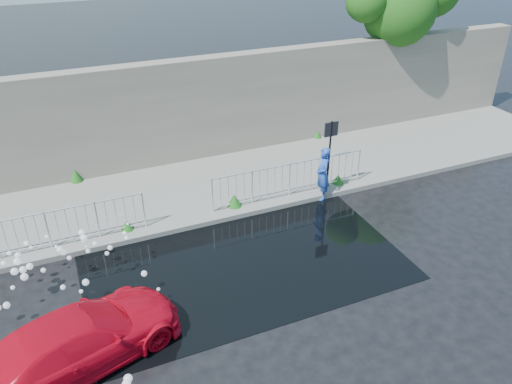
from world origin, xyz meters
TOP-DOWN VIEW (x-y plane):
  - ground at (0.00, 0.00)m, footprint 90.00×90.00m
  - pavement at (0.00, 5.00)m, footprint 30.00×4.00m
  - curb at (0.00, 3.00)m, footprint 30.00×0.25m
  - retaining_wall at (0.00, 7.20)m, footprint 30.00×0.60m
  - puddle at (0.50, 1.00)m, footprint 8.00×5.00m
  - sign_post at (4.20, 3.10)m, footprint 0.45×0.06m
  - tree at (9.71, 7.41)m, footprint 4.81×2.81m
  - railing_left at (-4.00, 3.35)m, footprint 5.05×0.05m
  - railing_right at (3.00, 3.35)m, footprint 5.05×0.05m
  - weeds at (-0.42, 4.56)m, footprint 12.17×3.93m
  - water_spray at (-4.07, 0.18)m, footprint 3.63×5.58m
  - red_car at (-3.64, -0.78)m, footprint 4.40×2.83m
  - person at (3.96, 3.00)m, footprint 0.55×0.71m

SIDE VIEW (x-z plane):
  - ground at x=0.00m, z-range 0.00..0.00m
  - puddle at x=0.50m, z-range 0.00..0.01m
  - pavement at x=0.00m, z-range 0.00..0.15m
  - curb at x=0.00m, z-range 0.00..0.16m
  - weeds at x=-0.42m, z-range 0.12..0.54m
  - red_car at x=-3.64m, z-range 0.00..1.19m
  - railing_left at x=-4.00m, z-range 0.19..1.29m
  - railing_right at x=3.00m, z-range 0.19..1.29m
  - water_spray at x=-4.07m, z-range 0.32..1.30m
  - person at x=3.96m, z-range 0.00..1.72m
  - sign_post at x=4.20m, z-range 0.47..2.97m
  - retaining_wall at x=0.00m, z-range 0.15..3.65m
  - tree at x=9.71m, z-range 1.64..7.86m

